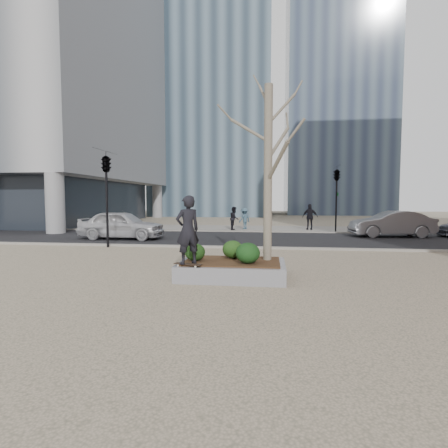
# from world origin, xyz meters

# --- Properties ---
(ground) EXTENTS (120.00, 120.00, 0.00)m
(ground) POSITION_xyz_m (0.00, 0.00, 0.00)
(ground) COLOR tan
(ground) RESTS_ON ground
(street) EXTENTS (60.00, 8.00, 0.02)m
(street) POSITION_xyz_m (0.00, 10.00, 0.01)
(street) COLOR black
(street) RESTS_ON ground
(far_sidewalk) EXTENTS (60.00, 6.00, 0.02)m
(far_sidewalk) POSITION_xyz_m (0.00, 17.00, 0.01)
(far_sidewalk) COLOR gray
(far_sidewalk) RESTS_ON ground
(planter) EXTENTS (3.00, 2.00, 0.45)m
(planter) POSITION_xyz_m (1.00, 0.00, 0.23)
(planter) COLOR gray
(planter) RESTS_ON ground
(planter_mulch) EXTENTS (2.70, 1.70, 0.04)m
(planter_mulch) POSITION_xyz_m (1.00, 0.00, 0.47)
(planter_mulch) COLOR #382314
(planter_mulch) RESTS_ON planter
(sycamore_tree) EXTENTS (2.80, 2.80, 6.60)m
(sycamore_tree) POSITION_xyz_m (2.00, 0.30, 3.79)
(sycamore_tree) COLOR gray
(sycamore_tree) RESTS_ON planter_mulch
(shrub_left) EXTENTS (0.58, 0.58, 0.50)m
(shrub_left) POSITION_xyz_m (-0.05, -0.16, 0.74)
(shrub_left) COLOR black
(shrub_left) RESTS_ON planter_mulch
(shrub_middle) EXTENTS (0.62, 0.62, 0.53)m
(shrub_middle) POSITION_xyz_m (0.97, 0.43, 0.75)
(shrub_middle) COLOR #193E13
(shrub_middle) RESTS_ON planter_mulch
(shrub_right) EXTENTS (0.67, 0.67, 0.57)m
(shrub_right) POSITION_xyz_m (1.47, -0.37, 0.77)
(shrub_right) COLOR #103413
(shrub_right) RESTS_ON planter_mulch
(skateboard) EXTENTS (0.81, 0.39, 0.08)m
(skateboard) POSITION_xyz_m (-0.10, -0.83, 0.49)
(skateboard) COLOR black
(skateboard) RESTS_ON planter
(skateboarder) EXTENTS (0.79, 0.75, 1.82)m
(skateboarder) POSITION_xyz_m (-0.10, -0.83, 1.44)
(skateboarder) COLOR black
(skateboarder) RESTS_ON skateboard
(police_car) EXTENTS (4.77, 1.98, 1.61)m
(police_car) POSITION_xyz_m (-6.23, 8.81, 0.83)
(police_car) COLOR silver
(police_car) RESTS_ON street
(car_silver) EXTENTS (4.83, 2.05, 1.55)m
(car_silver) POSITION_xyz_m (9.25, 12.05, 0.79)
(car_silver) COLOR gray
(car_silver) RESTS_ON street
(pedestrian_a) EXTENTS (0.65, 0.83, 1.69)m
(pedestrian_a) POSITION_xyz_m (-0.54, 15.57, 0.87)
(pedestrian_a) COLOR black
(pedestrian_a) RESTS_ON far_sidewalk
(pedestrian_b) EXTENTS (1.11, 1.15, 1.58)m
(pedestrian_b) POSITION_xyz_m (0.16, 16.22, 0.81)
(pedestrian_b) COLOR #3A576A
(pedestrian_b) RESTS_ON far_sidewalk
(pedestrian_c) EXTENTS (1.13, 0.50, 1.89)m
(pedestrian_c) POSITION_xyz_m (4.97, 16.25, 0.97)
(pedestrian_c) COLOR black
(pedestrian_c) RESTS_ON far_sidewalk
(traffic_light_near) EXTENTS (0.60, 2.48, 4.50)m
(traffic_light_near) POSITION_xyz_m (-5.50, 5.60, 2.25)
(traffic_light_near) COLOR black
(traffic_light_near) RESTS_ON ground
(traffic_light_far) EXTENTS (0.60, 2.48, 4.50)m
(traffic_light_far) POSITION_xyz_m (6.50, 14.60, 2.25)
(traffic_light_far) COLOR black
(traffic_light_far) RESTS_ON ground
(building_glass_a) EXTENTS (16.00, 16.00, 45.00)m
(building_glass_a) POSITION_xyz_m (-6.00, 42.00, 22.50)
(building_glass_a) COLOR slate
(building_glass_a) RESTS_ON ground
(building_glass_b) EXTENTS (15.00, 15.00, 55.00)m
(building_glass_b) POSITION_xyz_m (12.00, 48.00, 27.50)
(building_glass_b) COLOR slate
(building_glass_b) RESTS_ON ground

